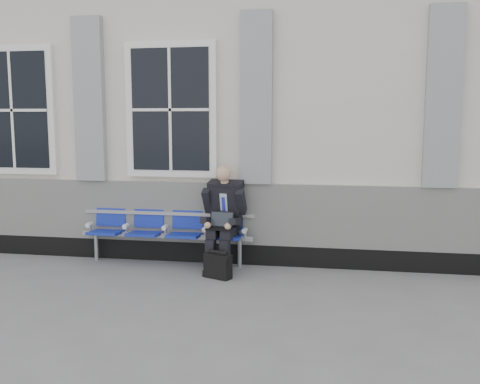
# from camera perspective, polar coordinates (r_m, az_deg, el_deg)

# --- Properties ---
(ground) EXTENTS (70.00, 70.00, 0.00)m
(ground) POSITION_cam_1_polar(r_m,az_deg,el_deg) (6.98, -13.42, -10.07)
(ground) COLOR slate
(ground) RESTS_ON ground
(station_building) EXTENTS (14.40, 4.40, 4.49)m
(station_building) POSITION_cam_1_polar(r_m,az_deg,el_deg) (9.93, -5.93, 8.33)
(station_building) COLOR beige
(station_building) RESTS_ON ground
(bench) EXTENTS (2.60, 0.47, 0.91)m
(bench) POSITION_cam_1_polar(r_m,az_deg,el_deg) (7.94, -7.86, -3.65)
(bench) COLOR #9EA0A3
(bench) RESTS_ON ground
(businessman) EXTENTS (0.62, 0.83, 1.47)m
(businessman) POSITION_cam_1_polar(r_m,az_deg,el_deg) (7.54, -1.75, -2.35)
(businessman) COLOR black
(businessman) RESTS_ON ground
(briefcase) EXTENTS (0.40, 0.29, 0.38)m
(briefcase) POSITION_cam_1_polar(r_m,az_deg,el_deg) (7.21, -2.38, -7.83)
(briefcase) COLOR black
(briefcase) RESTS_ON ground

